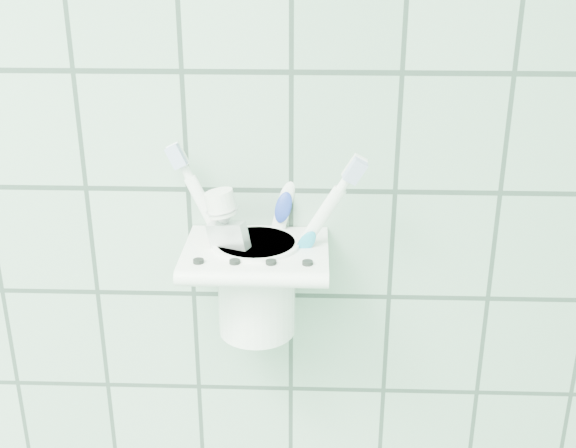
# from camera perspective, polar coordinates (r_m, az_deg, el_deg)

# --- Properties ---
(holder_bracket) EXTENTS (0.13, 0.10, 0.04)m
(holder_bracket) POSITION_cam_1_polar(r_m,az_deg,el_deg) (0.64, -2.52, -2.51)
(holder_bracket) COLOR white
(holder_bracket) RESTS_ON wall_back
(cup) EXTENTS (0.08, 0.08, 0.09)m
(cup) POSITION_cam_1_polar(r_m,az_deg,el_deg) (0.66, -2.50, -4.68)
(cup) COLOR white
(cup) RESTS_ON holder_bracket
(toothbrush_pink) EXTENTS (0.08, 0.03, 0.18)m
(toothbrush_pink) POSITION_cam_1_polar(r_m,az_deg,el_deg) (0.63, -1.98, -0.44)
(toothbrush_pink) COLOR white
(toothbrush_pink) RESTS_ON cup
(toothbrush_blue) EXTENTS (0.06, 0.06, 0.20)m
(toothbrush_blue) POSITION_cam_1_polar(r_m,az_deg,el_deg) (0.64, -2.77, 0.92)
(toothbrush_blue) COLOR white
(toothbrush_blue) RESTS_ON cup
(toothbrush_orange) EXTENTS (0.09, 0.03, 0.18)m
(toothbrush_orange) POSITION_cam_1_polar(r_m,az_deg,el_deg) (0.64, -2.82, 0.03)
(toothbrush_orange) COLOR white
(toothbrush_orange) RESTS_ON cup
(toothpaste_tube) EXTENTS (0.05, 0.04, 0.14)m
(toothpaste_tube) POSITION_cam_1_polar(r_m,az_deg,el_deg) (0.63, -3.24, -2.21)
(toothpaste_tube) COLOR silver
(toothpaste_tube) RESTS_ON cup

